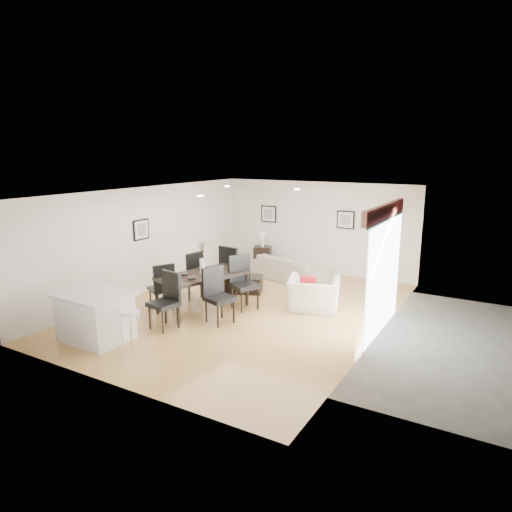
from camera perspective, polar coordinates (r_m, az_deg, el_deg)
The scene contains 26 objects.
ground at distance 10.55m, azimuth -1.09°, elevation -6.75°, with size 8.00×8.00×0.00m, color tan.
wall_back at distance 13.70m, azimuth 7.56°, elevation 3.55°, with size 6.00×0.04×2.70m, color silver.
wall_front at distance 7.17m, azimuth -17.92°, elevation -5.58°, with size 6.00×0.04×2.70m, color silver.
wall_left at distance 11.97m, azimuth -13.53°, elevation 1.96°, with size 0.04×8.00×2.70m, color silver.
wall_right at distance 9.04m, azimuth 15.40°, elevation -1.64°, with size 0.04×8.00×2.70m, color silver.
ceiling at distance 9.97m, azimuth -1.16°, elevation 8.02°, with size 6.00×8.00×0.02m, color white.
sofa at distance 12.88m, azimuth 4.27°, elevation -1.57°, with size 2.31×0.90×0.68m, color #A39784.
armchair at distance 10.54m, azimuth 7.25°, elevation -4.74°, with size 1.14×1.00×0.74m, color beige.
dining_table at distance 10.44m, azimuth -6.67°, elevation -2.69°, with size 1.60×2.24×0.84m.
dining_chair_wnear at distance 10.51m, azimuth -11.62°, elevation -3.54°, with size 0.67×0.67×1.11m.
dining_chair_wfar at distance 11.26m, azimuth -8.07°, elevation -2.08°, with size 0.60×0.60×1.18m.
dining_chair_enear at distance 9.70m, azimuth -4.93°, elevation -4.46°, with size 0.67×0.67×1.18m.
dining_chair_efar at distance 10.51m, azimuth -1.73°, elevation -2.89°, with size 0.74×0.74×1.23m.
dining_chair_head at distance 9.53m, azimuth -11.06°, elevation -5.03°, with size 0.60×0.60×1.17m.
dining_chair_foot at distance 11.45m, azimuth -3.04°, elevation -1.49°, with size 0.64×0.64×1.26m.
vase at distance 10.35m, azimuth -6.73°, elevation -0.73°, with size 0.89×1.41×0.74m.
coffee_table at distance 11.84m, azimuth -1.82°, elevation -3.49°, with size 1.04×0.62×0.41m, color black.
side_table at distance 14.29m, azimuth 0.80°, elevation -0.11°, with size 0.50×0.50×0.66m, color black.
table_lamp at distance 14.16m, azimuth 0.81°, elevation 2.29°, with size 0.22×0.22×0.43m.
cushion at distance 10.42m, azimuth 6.52°, elevation -3.58°, with size 0.36×0.11×0.36m, color #AB161C.
kitchen_island at distance 9.33m, azimuth -19.46°, elevation -7.11°, with size 1.37×1.07×0.94m.
bar_stool at distance 8.62m, azimuth -15.47°, elevation -7.31°, with size 0.34×0.34×0.74m.
framed_print_back_left at distance 14.30m, azimuth 1.60°, elevation 5.27°, with size 0.52×0.04×0.52m.
framed_print_back_right at distance 13.31m, azimuth 11.14°, elevation 4.46°, with size 0.52×0.04×0.52m.
framed_print_left_wall at distance 11.76m, azimuth -14.16°, elevation 3.22°, with size 0.04×0.52×0.52m.
sliding_door at distance 9.26m, azimuth 15.73°, elevation 0.69°, with size 0.12×2.70×2.57m.
Camera 1 is at (5.13, -8.51, 3.55)m, focal length 32.00 mm.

